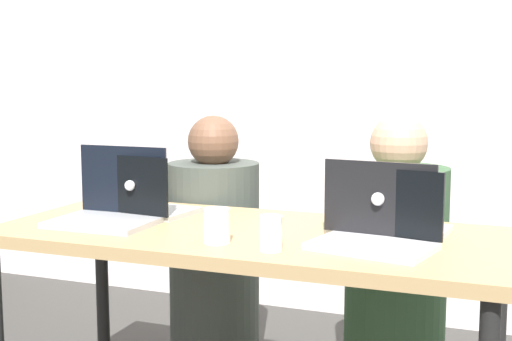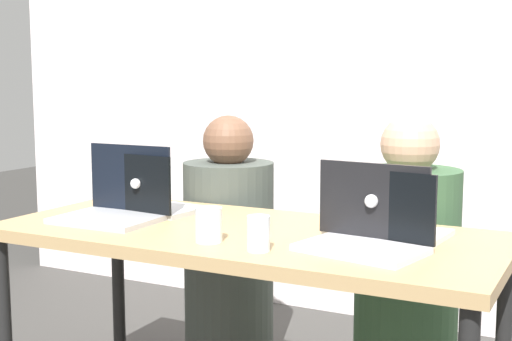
% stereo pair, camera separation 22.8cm
% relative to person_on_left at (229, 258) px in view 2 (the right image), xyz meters
% --- Properties ---
extents(back_wall, '(4.50, 0.10, 2.34)m').
position_rel_person_on_left_xyz_m(back_wall, '(0.37, 0.91, 0.70)').
color(back_wall, silver).
rests_on(back_wall, ground).
extents(desk, '(1.59, 0.70, 0.73)m').
position_rel_person_on_left_xyz_m(desk, '(0.37, -0.55, 0.19)').
color(desk, tan).
rests_on(desk, ground).
extents(person_on_left, '(0.39, 0.39, 1.06)m').
position_rel_person_on_left_xyz_m(person_on_left, '(0.00, 0.00, 0.00)').
color(person_on_left, '#444B45').
rests_on(person_on_left, ground).
extents(person_on_right, '(0.44, 0.44, 1.08)m').
position_rel_person_on_left_xyz_m(person_on_right, '(0.74, 0.00, 0.01)').
color(person_on_right, '#385B3A').
rests_on(person_on_right, ground).
extents(laptop_front_left, '(0.33, 0.29, 0.25)m').
position_rel_person_on_left_xyz_m(laptop_front_left, '(-0.10, -0.60, 0.32)').
color(laptop_front_left, '#AFB0B4').
rests_on(laptop_front_left, desk).
extents(laptop_back_left, '(0.31, 0.27, 0.21)m').
position_rel_person_on_left_xyz_m(laptop_back_left, '(-0.05, -0.46, 0.31)').
color(laptop_back_left, '#AEB1B2').
rests_on(laptop_back_left, desk).
extents(laptop_back_right, '(0.36, 0.29, 0.23)m').
position_rel_person_on_left_xyz_m(laptop_back_right, '(0.79, -0.47, 0.31)').
color(laptop_back_right, silver).
rests_on(laptop_back_right, desk).
extents(laptop_front_right, '(0.37, 0.29, 0.22)m').
position_rel_person_on_left_xyz_m(laptop_front_right, '(0.80, -0.62, 0.31)').
color(laptop_front_right, silver).
rests_on(laptop_front_right, desk).
extents(water_glass_center, '(0.08, 0.08, 0.10)m').
position_rel_person_on_left_xyz_m(water_glass_center, '(0.35, -0.74, 0.31)').
color(water_glass_center, white).
rests_on(water_glass_center, desk).
extents(water_glass_right, '(0.06, 0.06, 0.10)m').
position_rel_person_on_left_xyz_m(water_glass_right, '(0.53, -0.78, 0.31)').
color(water_glass_right, silver).
rests_on(water_glass_right, desk).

